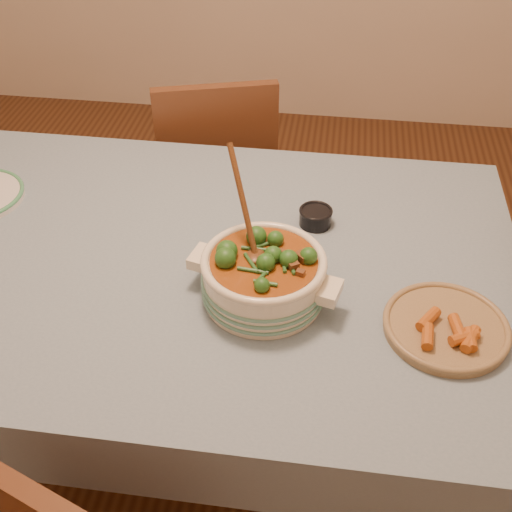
{
  "coord_description": "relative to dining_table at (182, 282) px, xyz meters",
  "views": [
    {
      "loc": [
        0.36,
        -1.19,
        1.77
      ],
      "look_at": [
        0.2,
        -0.09,
        0.85
      ],
      "focal_mm": 45.0,
      "sensor_mm": 36.0,
      "label": 1
    }
  ],
  "objects": [
    {
      "name": "floor",
      "position": [
        0.0,
        0.0,
        -0.66
      ],
      "size": [
        4.5,
        4.5,
        0.0
      ],
      "primitive_type": "plane",
      "color": "#422312",
      "rests_on": "ground"
    },
    {
      "name": "dining_table",
      "position": [
        0.0,
        0.0,
        0.0
      ],
      "size": [
        1.68,
        1.08,
        0.76
      ],
      "color": "brown",
      "rests_on": "floor"
    },
    {
      "name": "stew_casserole",
      "position": [
        0.22,
        -0.12,
        0.16
      ],
      "size": [
        0.36,
        0.33,
        0.33
      ],
      "rotation": [
        0.0,
        0.0,
        -0.25
      ],
      "color": "#F0E5C9",
      "rests_on": "dining_table"
    },
    {
      "name": "condiment_bowl",
      "position": [
        0.32,
        0.18,
        0.12
      ],
      "size": [
        0.1,
        0.1,
        0.05
      ],
      "rotation": [
        0.0,
        0.0,
        -0.15
      ],
      "color": "black",
      "rests_on": "dining_table"
    },
    {
      "name": "fried_plate",
      "position": [
        0.63,
        -0.17,
        0.11
      ],
      "size": [
        0.28,
        0.28,
        0.05
      ],
      "rotation": [
        0.0,
        0.0,
        0.06
      ],
      "color": "#9C7D56",
      "rests_on": "dining_table"
    },
    {
      "name": "chair_far",
      "position": [
        -0.07,
        0.8,
        -0.16
      ],
      "size": [
        0.51,
        0.51,
        0.88
      ],
      "rotation": [
        0.0,
        0.0,
        3.43
      ],
      "color": "brown",
      "rests_on": "floor"
    }
  ]
}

